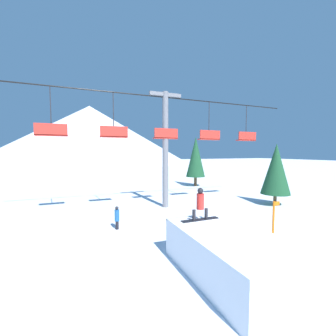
{
  "coord_description": "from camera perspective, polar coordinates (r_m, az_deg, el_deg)",
  "views": [
    {
      "loc": [
        -5.34,
        -5.81,
        4.09
      ],
      "look_at": [
        -0.74,
        5.37,
        3.23
      ],
      "focal_mm": 24.0,
      "sensor_mm": 36.0,
      "label": 1
    }
  ],
  "objects": [
    {
      "name": "ground_plane",
      "position": [
        8.89,
        19.57,
        -23.55
      ],
      "size": [
        220.0,
        220.0,
        0.0
      ],
      "primitive_type": "plane",
      "color": "white"
    },
    {
      "name": "mountain_ridge",
      "position": [
        93.09,
        -19.21,
        8.04
      ],
      "size": [
        75.34,
        75.34,
        21.8
      ],
      "color": "silver",
      "rests_on": "ground_plane"
    },
    {
      "name": "snow_ramp",
      "position": [
        8.17,
        15.4,
        -20.48
      ],
      "size": [
        2.63,
        4.68,
        1.43
      ],
      "color": "white",
      "rests_on": "ground_plane"
    },
    {
      "name": "snowboarder",
      "position": [
        8.97,
        8.19,
        -9.15
      ],
      "size": [
        1.58,
        0.29,
        1.27
      ],
      "color": "black",
      "rests_on": "snow_ramp"
    },
    {
      "name": "chairlift",
      "position": [
        16.48,
        -0.63,
        7.18
      ],
      "size": [
        21.81,
        0.44,
        8.43
      ],
      "color": "slate",
      "rests_on": "ground_plane"
    },
    {
      "name": "pine_tree_near",
      "position": [
        19.12,
        25.74,
        -0.22
      ],
      "size": [
        2.16,
        2.16,
        4.75
      ],
      "color": "#4C3823",
      "rests_on": "ground_plane"
    },
    {
      "name": "pine_tree_far",
      "position": [
        27.03,
        7.03,
        2.79
      ],
      "size": [
        2.26,
        2.26,
        5.88
      ],
      "color": "#4C3823",
      "rests_on": "ground_plane"
    },
    {
      "name": "trail_marker",
      "position": [
        12.17,
        25.26,
        -11.4
      ],
      "size": [
        0.41,
        0.1,
        1.73
      ],
      "color": "orange",
      "rests_on": "ground_plane"
    },
    {
      "name": "distant_skier",
      "position": [
        12.43,
        -12.83,
        -12.0
      ],
      "size": [
        0.24,
        0.24,
        1.23
      ],
      "color": "black",
      "rests_on": "ground_plane"
    }
  ]
}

